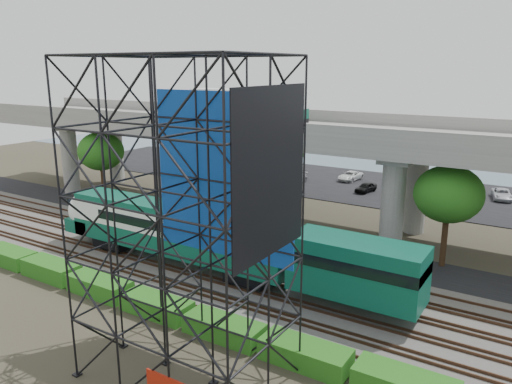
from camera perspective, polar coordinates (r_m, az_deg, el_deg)
The scene contains 13 objects.
ground at distance 35.17m, azimuth -7.60°, elevation -10.40°, with size 140.00×140.00×0.00m, color #474233.
ballast_bed at distance 36.55m, azimuth -5.59°, elevation -9.19°, with size 90.00×12.00×0.20m, color slate.
service_road at distance 43.12m, azimuth 1.33°, elevation -5.50°, with size 90.00×5.00×0.08m, color black.
parking_lot at distance 63.66m, azimuth 12.22°, elevation 0.68°, with size 90.00×18.00×0.08m, color black.
harbor_water at distance 84.31m, azimuth 17.39°, elevation 3.60°, with size 140.00×40.00×0.03m, color #3F5967.
rail_tracks at distance 36.48m, azimuth -5.60°, elevation -8.93°, with size 90.00×9.52×0.16m.
commuter_train at distance 35.97m, azimuth -6.61°, elevation -4.86°, with size 29.30×3.06×4.30m.
overpass at distance 46.05m, azimuth 4.47°, elevation 6.22°, with size 80.00×12.00×12.40m.
scaffold_tower at distance 22.82m, azimuth -8.24°, elevation -4.05°, with size 9.36×6.36×15.00m.
hedge_strip at distance 31.45m, azimuth -11.29°, elevation -12.55°, with size 34.60×1.80×1.20m.
trees at distance 48.70m, azimuth 0.06°, elevation 3.55°, with size 40.94×16.94×7.69m.
suv at distance 55.32m, azimuth -16.64°, elevation -0.79°, with size 2.48×5.38×1.50m, color black.
parked_cars at distance 63.01m, azimuth 12.44°, elevation 1.13°, with size 37.11×9.60×1.32m.
Camera 1 is at (20.70, -24.43, 14.56)m, focal length 35.00 mm.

